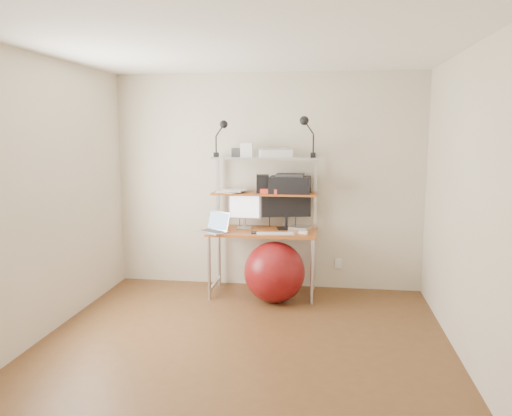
{
  "coord_description": "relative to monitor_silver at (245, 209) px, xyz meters",
  "views": [
    {
      "loc": [
        0.69,
        -3.98,
        1.84
      ],
      "look_at": [
        -0.04,
        1.15,
        1.04
      ],
      "focal_mm": 35.0,
      "sensor_mm": 36.0,
      "label": 1
    }
  ],
  "objects": [
    {
      "name": "room",
      "position": [
        0.23,
        -1.54,
        0.29
      ],
      "size": [
        3.6,
        3.6,
        3.6
      ],
      "color": "brown",
      "rests_on": "ground"
    },
    {
      "name": "computer_desk",
      "position": [
        0.23,
        -0.04,
        -0.0
      ],
      "size": [
        1.2,
        0.6,
        1.57
      ],
      "color": "#AC5F21",
      "rests_on": "ground"
    },
    {
      "name": "wall_outlet",
      "position": [
        1.08,
        0.24,
        -0.66
      ],
      "size": [
        0.08,
        0.01,
        0.12
      ],
      "primitive_type": "cube",
      "color": "white",
      "rests_on": "room"
    },
    {
      "name": "monitor_silver",
      "position": [
        0.0,
        0.0,
        0.0
      ],
      "size": [
        0.37,
        0.13,
        0.41
      ],
      "rotation": [
        0.0,
        0.0,
        0.03
      ],
      "color": "#B6B6BB",
      "rests_on": "desktop"
    },
    {
      "name": "monitor_black",
      "position": [
        0.47,
        0.03,
        0.06
      ],
      "size": [
        0.55,
        0.19,
        0.55
      ],
      "rotation": [
        0.0,
        0.0,
        0.21
      ],
      "color": "black",
      "rests_on": "desktop"
    },
    {
      "name": "laptop",
      "position": [
        -0.28,
        -0.25,
        -0.17
      ],
      "size": [
        0.41,
        0.39,
        0.28
      ],
      "rotation": [
        0.0,
        0.0,
        -0.6
      ],
      "color": "silver",
      "rests_on": "desktop"
    },
    {
      "name": "keyboard",
      "position": [
        0.38,
        -0.28,
        -0.21
      ],
      "size": [
        0.41,
        0.18,
        0.01
      ],
      "primitive_type": "cube",
      "rotation": [
        0.0,
        0.0,
        0.17
      ],
      "color": "white",
      "rests_on": "desktop"
    },
    {
      "name": "mouse",
      "position": [
        0.68,
        -0.22,
        -0.21
      ],
      "size": [
        0.1,
        0.07,
        0.03
      ],
      "primitive_type": "cube",
      "rotation": [
        0.0,
        0.0,
        -0.13
      ],
      "color": "white",
      "rests_on": "desktop"
    },
    {
      "name": "mac_mini",
      "position": [
        0.64,
        -0.01,
        -0.2
      ],
      "size": [
        0.26,
        0.26,
        0.04
      ],
      "primitive_type": "cube",
      "rotation": [
        0.0,
        0.0,
        -0.28
      ],
      "color": "silver",
      "rests_on": "desktop"
    },
    {
      "name": "phone",
      "position": [
        0.15,
        -0.26,
        -0.21
      ],
      "size": [
        0.08,
        0.13,
        0.01
      ],
      "primitive_type": "cube",
      "rotation": [
        0.0,
        0.0,
        0.17
      ],
      "color": "black",
      "rests_on": "desktop"
    },
    {
      "name": "printer",
      "position": [
        0.51,
        0.02,
        0.29
      ],
      "size": [
        0.46,
        0.32,
        0.22
      ],
      "rotation": [
        0.0,
        0.0,
        -0.03
      ],
      "color": "black",
      "rests_on": "mid_shelf"
    },
    {
      "name": "nas_cube",
      "position": [
        0.21,
        0.0,
        0.29
      ],
      "size": [
        0.16,
        0.16,
        0.2
      ],
      "primitive_type": "cube",
      "rotation": [
        0.0,
        0.0,
        0.15
      ],
      "color": "black",
      "rests_on": "mid_shelf"
    },
    {
      "name": "red_box",
      "position": [
        0.3,
        -0.05,
        0.22
      ],
      "size": [
        0.21,
        0.16,
        0.05
      ],
      "primitive_type": "cube",
      "rotation": [
        0.0,
        0.0,
        -0.15
      ],
      "color": "red",
      "rests_on": "mid_shelf"
    },
    {
      "name": "scanner",
      "position": [
        0.34,
        0.05,
        0.64
      ],
      "size": [
        0.41,
        0.32,
        0.1
      ],
      "rotation": [
        0.0,
        0.0,
        0.27
      ],
      "color": "white",
      "rests_on": "top_shelf"
    },
    {
      "name": "box_white",
      "position": [
        0.03,
        0.02,
        0.67
      ],
      "size": [
        0.13,
        0.11,
        0.15
      ],
      "primitive_type": "cube",
      "rotation": [
        0.0,
        0.0,
        -0.02
      ],
      "color": "white",
      "rests_on": "top_shelf"
    },
    {
      "name": "box_grey",
      "position": [
        -0.1,
        0.06,
        0.64
      ],
      "size": [
        0.11,
        0.11,
        0.1
      ],
      "primitive_type": "cube",
      "rotation": [
        0.0,
        0.0,
        -0.15
      ],
      "color": "#2F2F31",
      "rests_on": "top_shelf"
    },
    {
      "name": "clip_lamp_left",
      "position": [
        -0.24,
        -0.04,
        0.89
      ],
      "size": [
        0.16,
        0.09,
        0.41
      ],
      "color": "black",
      "rests_on": "top_shelf"
    },
    {
      "name": "clip_lamp_right",
      "position": [
        0.69,
        -0.04,
        0.92
      ],
      "size": [
        0.18,
        0.1,
        0.45
      ],
      "color": "black",
      "rests_on": "top_shelf"
    },
    {
      "name": "exercise_ball",
      "position": [
        0.38,
        -0.33,
        -0.63
      ],
      "size": [
        0.66,
        0.66,
        0.66
      ],
      "primitive_type": "sphere",
      "color": "maroon",
      "rests_on": "floor"
    },
    {
      "name": "paper_stack",
      "position": [
        -0.15,
        0.02,
        0.21
      ],
      "size": [
        0.4,
        0.41,
        0.03
      ],
      "color": "white",
      "rests_on": "mid_shelf"
    }
  ]
}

